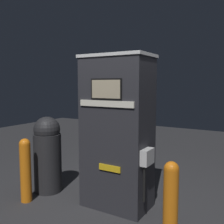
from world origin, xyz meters
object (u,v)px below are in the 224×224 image
object	(u,v)px
gas_pump	(117,132)
trash_bin	(48,153)
safety_bollard	(171,200)
safety_bollard_far	(25,168)

from	to	relation	value
gas_pump	trash_bin	xyz separation A→B (m)	(-1.16, -0.12, -0.42)
safety_bollard	gas_pump	bearing A→B (deg)	154.04
gas_pump	safety_bollard_far	size ratio (longest dim) A/B	2.25
safety_bollard	safety_bollard_far	distance (m)	2.06
gas_pump	safety_bollard	bearing A→B (deg)	-25.96
gas_pump	safety_bollard_far	world-z (taller)	gas_pump
gas_pump	trash_bin	distance (m)	1.24
safety_bollard	trash_bin	world-z (taller)	trash_bin
safety_bollard_far	gas_pump	bearing A→B (deg)	25.34
gas_pump	safety_bollard	size ratio (longest dim) A/B	2.34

